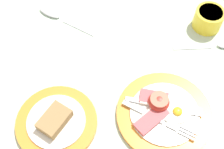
{
  "coord_description": "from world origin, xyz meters",
  "views": [
    {
      "loc": [
        -0.07,
        -0.32,
        0.69
      ],
      "look_at": [
        -0.08,
        0.09,
        0.02
      ],
      "focal_mm": 50.0,
      "sensor_mm": 36.0,
      "label": 1
    }
  ],
  "objects_px": {
    "breakfast_plate": "(163,113)",
    "teaspoon_by_saucer": "(220,45)",
    "sugar_cup": "(208,18)",
    "bread_plate": "(56,122)",
    "teaspoon_near_cup": "(57,16)"
  },
  "relations": [
    {
      "from": "sugar_cup",
      "to": "teaspoon_by_saucer",
      "type": "height_order",
      "value": "sugar_cup"
    },
    {
      "from": "sugar_cup",
      "to": "teaspoon_near_cup",
      "type": "height_order",
      "value": "sugar_cup"
    },
    {
      "from": "sugar_cup",
      "to": "teaspoon_near_cup",
      "type": "bearing_deg",
      "value": 177.34
    },
    {
      "from": "bread_plate",
      "to": "sugar_cup",
      "type": "distance_m",
      "value": 0.51
    },
    {
      "from": "bread_plate",
      "to": "teaspoon_near_cup",
      "type": "bearing_deg",
      "value": 96.6
    },
    {
      "from": "sugar_cup",
      "to": "teaspoon_by_saucer",
      "type": "relative_size",
      "value": 0.42
    },
    {
      "from": "teaspoon_near_cup",
      "to": "bread_plate",
      "type": "bearing_deg",
      "value": 125.92
    },
    {
      "from": "breakfast_plate",
      "to": "teaspoon_by_saucer",
      "type": "relative_size",
      "value": 1.19
    },
    {
      "from": "bread_plate",
      "to": "teaspoon_near_cup",
      "type": "relative_size",
      "value": 1.09
    },
    {
      "from": "sugar_cup",
      "to": "teaspoon_by_saucer",
      "type": "bearing_deg",
      "value": -69.01
    },
    {
      "from": "breakfast_plate",
      "to": "teaspoon_near_cup",
      "type": "relative_size",
      "value": 1.3
    },
    {
      "from": "teaspoon_near_cup",
      "to": "sugar_cup",
      "type": "bearing_deg",
      "value": -153.34
    },
    {
      "from": "breakfast_plate",
      "to": "sugar_cup",
      "type": "xyz_separation_m",
      "value": [
        0.14,
        0.29,
        0.02
      ]
    },
    {
      "from": "teaspoon_by_saucer",
      "to": "teaspoon_near_cup",
      "type": "distance_m",
      "value": 0.47
    },
    {
      "from": "teaspoon_by_saucer",
      "to": "sugar_cup",
      "type": "bearing_deg",
      "value": 106.59
    }
  ]
}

